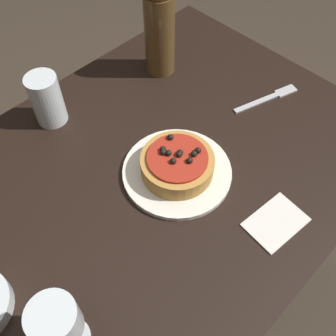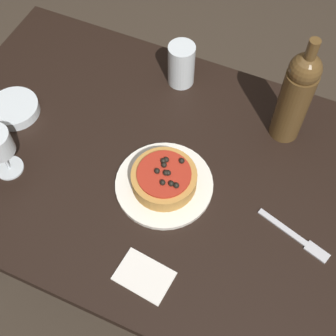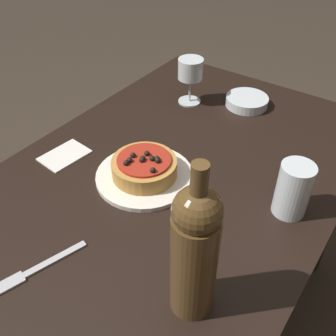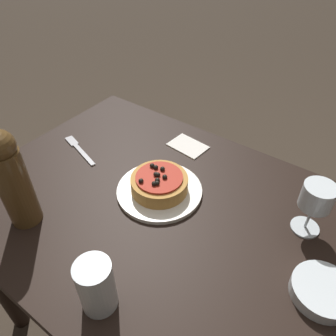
# 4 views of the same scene
# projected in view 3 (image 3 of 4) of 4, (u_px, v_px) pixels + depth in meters

# --- Properties ---
(ground_plane) EXTENTS (14.00, 14.00, 0.00)m
(ground_plane) POSITION_uv_depth(u_px,v_px,m) (174.00, 317.00, 1.46)
(ground_plane) COLOR #382D23
(dining_table) EXTENTS (1.16, 0.79, 0.71)m
(dining_table) POSITION_uv_depth(u_px,v_px,m) (176.00, 198.00, 1.07)
(dining_table) COLOR black
(dining_table) RESTS_ON ground_plane
(dinner_plate) EXTENTS (0.24, 0.24, 0.01)m
(dinner_plate) POSITION_uv_depth(u_px,v_px,m) (145.00, 176.00, 0.98)
(dinner_plate) COLOR white
(dinner_plate) RESTS_ON dining_table
(pizza) EXTENTS (0.16, 0.16, 0.06)m
(pizza) POSITION_uv_depth(u_px,v_px,m) (144.00, 167.00, 0.96)
(pizza) COLOR #BC843D
(pizza) RESTS_ON dinner_plate
(wine_glass) EXTENTS (0.08, 0.08, 0.15)m
(wine_glass) POSITION_uv_depth(u_px,v_px,m) (191.00, 71.00, 1.20)
(wine_glass) COLOR silver
(wine_glass) RESTS_ON dining_table
(wine_bottle) EXTENTS (0.08, 0.08, 0.32)m
(wine_bottle) POSITION_uv_depth(u_px,v_px,m) (195.00, 251.00, 0.62)
(wine_bottle) COLOR brown
(wine_bottle) RESTS_ON dining_table
(water_cup) EXTENTS (0.07, 0.07, 0.13)m
(water_cup) POSITION_uv_depth(u_px,v_px,m) (293.00, 190.00, 0.85)
(water_cup) COLOR silver
(water_cup) RESTS_ON dining_table
(side_bowl) EXTENTS (0.13, 0.13, 0.03)m
(side_bowl) POSITION_uv_depth(u_px,v_px,m) (246.00, 101.00, 1.25)
(side_bowl) COLOR silver
(side_bowl) RESTS_ON dining_table
(fork) EXTENTS (0.19, 0.08, 0.00)m
(fork) POSITION_uv_depth(u_px,v_px,m) (36.00, 269.00, 0.77)
(fork) COLOR #B7B7BC
(fork) RESTS_ON dining_table
(paper_napkin) EXTENTS (0.13, 0.10, 0.00)m
(paper_napkin) POSITION_uv_depth(u_px,v_px,m) (65.00, 155.00, 1.05)
(paper_napkin) COLOR silver
(paper_napkin) RESTS_ON dining_table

